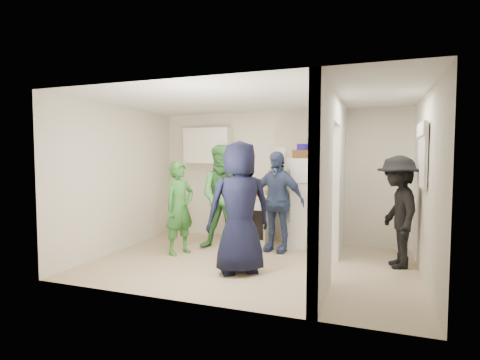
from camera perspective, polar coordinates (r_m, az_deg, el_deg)
name	(u,v)px	position (r m, az deg, el deg)	size (l,w,h in m)	color
floor	(251,263)	(5.89, 1.65, -12.55)	(4.80, 4.80, 0.00)	tan
wall_back	(278,176)	(7.30, 5.83, 0.57)	(4.80, 4.80, 0.00)	silver
wall_front	(202,192)	(4.09, -5.75, -1.91)	(4.80, 4.80, 0.00)	silver
wall_left	(119,179)	(6.80, -17.92, 0.18)	(3.40, 3.40, 0.00)	silver
wall_right	(427,187)	(5.42, 26.55, -0.89)	(3.40, 3.40, 0.00)	silver
ceiling	(251,99)	(5.71, 1.70, 12.28)	(4.80, 4.80, 0.00)	white
partition_pier_back	(339,179)	(6.51, 14.84, 0.08)	(0.12, 1.20, 2.50)	silver
partition_pier_front	(322,191)	(4.33, 12.32, -1.66)	(0.12, 1.20, 2.50)	silver
partition_header	(333,109)	(5.44, 14.01, 10.48)	(0.12, 1.00, 0.40)	silver
stove	(251,218)	(7.19, 1.73, -5.86)	(0.76, 0.63, 0.90)	white
upper_cabinet	(208,146)	(7.58, -4.84, 5.23)	(0.95, 0.34, 0.70)	silver
fridge	(308,203)	(6.86, 10.28, -3.45)	(0.66, 0.64, 1.60)	white
wicker_basket	(303,154)	(6.87, 9.61, 3.89)	(0.35, 0.25, 0.15)	brown
blue_bowl	(303,147)	(6.87, 9.62, 4.97)	(0.24, 0.24, 0.11)	navy
yellow_cup_stack_top	(320,151)	(6.67, 12.10, 4.30)	(0.09, 0.09, 0.25)	yellow
wall_clock	(281,153)	(7.25, 6.20, 4.11)	(0.22, 0.22, 0.03)	white
spice_shelf	(278,171)	(7.24, 5.74, 1.34)	(0.35, 0.08, 0.03)	olive
nook_window	(424,156)	(5.61, 26.22, 3.35)	(0.03, 0.70, 0.80)	black
nook_window_frame	(423,156)	(5.60, 26.07, 3.35)	(0.04, 0.76, 0.86)	white
nook_valance	(421,130)	(5.61, 25.92, 6.93)	(0.04, 0.82, 0.18)	white
yellow_cup_stack_stove	(242,189)	(6.95, 0.23, -1.40)	(0.09, 0.09, 0.25)	orange
red_cup	(259,193)	(6.87, 2.96, -2.01)	(0.09, 0.09, 0.12)	red
person_green_left	(180,208)	(6.36, -9.19, -4.20)	(0.57, 0.37, 1.56)	#347830
person_green_center	(224,197)	(6.60, -2.39, -2.62)	(0.89, 0.70, 1.84)	#40853A
person_denim	(276,201)	(6.48, 5.54, -3.25)	(1.01, 0.42, 1.73)	#3A4A80
person_navy	(239,208)	(5.23, -0.10, -4.21)	(0.91, 0.59, 1.86)	black
person_nook	(398,212)	(6.00, 22.95, -4.45)	(1.07, 0.61, 1.65)	black
bottle_a	(240,186)	(7.32, 0.04, -0.88)	(0.07, 0.07, 0.31)	brown
bottle_b	(240,187)	(7.09, 0.07, -1.13)	(0.06, 0.06, 0.29)	#194617
bottle_c	(250,186)	(7.27, 1.51, -0.88)	(0.06, 0.06, 0.32)	#B3B4C1
bottle_d	(253,189)	(7.06, 1.93, -1.33)	(0.07, 0.07, 0.25)	#5A1F0F
bottle_e	(260,188)	(7.26, 3.07, -1.21)	(0.08, 0.08, 0.24)	#B2B6C5
bottle_f	(260,188)	(7.08, 3.03, -1.23)	(0.07, 0.07, 0.27)	#184324
bottle_g	(267,187)	(7.17, 4.17, -1.02)	(0.08, 0.08, 0.30)	olive
bottle_h	(235,188)	(7.11, -0.83, -1.15)	(0.08, 0.08, 0.28)	#A7AEB3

